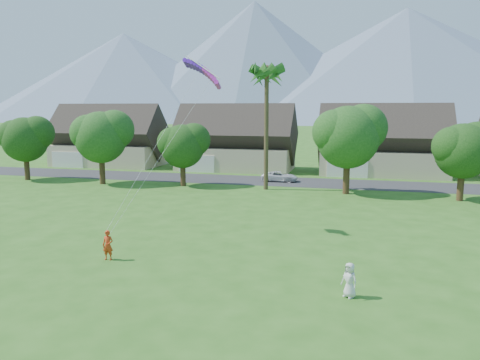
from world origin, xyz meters
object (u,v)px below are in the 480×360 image
(kite_flyer, at_px, (108,245))
(watcher, at_px, (349,280))
(parked_car, at_px, (280,176))
(parafoil_kite, at_px, (204,71))

(kite_flyer, relative_size, watcher, 1.06)
(watcher, xyz_separation_m, parked_car, (-8.40, 31.67, -0.21))
(kite_flyer, height_order, parked_car, kite_flyer)
(watcher, bearing_deg, parafoil_kite, 171.33)
(kite_flyer, height_order, parafoil_kite, parafoil_kite)
(parked_car, xyz_separation_m, parafoil_kite, (-1.39, -22.15, 10.05))
(watcher, height_order, parafoil_kite, parafoil_kite)
(kite_flyer, bearing_deg, parafoil_kite, 63.28)
(watcher, bearing_deg, kite_flyer, -153.18)
(parafoil_kite, bearing_deg, watcher, -38.66)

